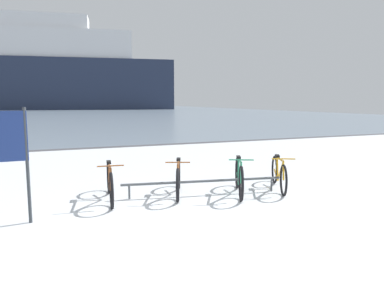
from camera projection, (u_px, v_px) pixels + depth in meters
ground at (64, 113)px, 54.30m from camera, size 80.00×132.00×0.08m
bike_rack at (203, 182)px, 6.89m from camera, size 3.20×0.61×0.31m
bicycle_0 at (110, 183)px, 6.51m from camera, size 0.46×1.71×0.76m
bicycle_1 at (178, 178)px, 6.88m from camera, size 0.68×1.54×0.75m
bicycle_2 at (239, 177)px, 6.94m from camera, size 0.76×1.52×0.78m
bicycle_3 at (279, 174)px, 7.34m from camera, size 0.80×1.56×0.74m
info_sign at (8, 147)px, 5.11m from camera, size 0.55×0.06×1.77m
ferry_ship at (29, 71)px, 73.08m from camera, size 60.28×17.68×24.53m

